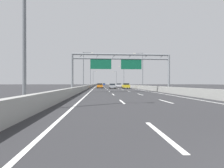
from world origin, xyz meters
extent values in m
plane|color=#2D2D30|center=(0.00, 100.00, 0.00)|extent=(260.00, 260.00, 0.00)
cube|color=white|center=(-1.80, 3.50, 0.01)|extent=(0.16, 3.00, 0.01)
cube|color=white|center=(-1.80, 12.50, 0.01)|extent=(0.16, 3.00, 0.01)
cube|color=white|center=(-1.80, 21.50, 0.01)|extent=(0.16, 3.00, 0.01)
cube|color=white|center=(-1.80, 30.50, 0.01)|extent=(0.16, 3.00, 0.01)
cube|color=white|center=(-1.80, 39.50, 0.01)|extent=(0.16, 3.00, 0.01)
cube|color=white|center=(-1.80, 48.50, 0.01)|extent=(0.16, 3.00, 0.01)
cube|color=white|center=(-1.80, 57.50, 0.01)|extent=(0.16, 3.00, 0.01)
cube|color=white|center=(-1.80, 66.50, 0.01)|extent=(0.16, 3.00, 0.01)
cube|color=white|center=(-1.80, 75.50, 0.01)|extent=(0.16, 3.00, 0.01)
cube|color=white|center=(-1.80, 84.50, 0.01)|extent=(0.16, 3.00, 0.01)
cube|color=white|center=(-1.80, 93.50, 0.01)|extent=(0.16, 3.00, 0.01)
cube|color=white|center=(-1.80, 102.50, 0.01)|extent=(0.16, 3.00, 0.01)
cube|color=white|center=(-1.80, 111.50, 0.01)|extent=(0.16, 3.00, 0.01)
cube|color=white|center=(-1.80, 120.50, 0.01)|extent=(0.16, 3.00, 0.01)
cube|color=white|center=(-1.80, 129.50, 0.01)|extent=(0.16, 3.00, 0.01)
cube|color=white|center=(-1.80, 138.50, 0.01)|extent=(0.16, 3.00, 0.01)
cube|color=white|center=(-1.80, 147.50, 0.01)|extent=(0.16, 3.00, 0.01)
cube|color=white|center=(-1.80, 156.50, 0.01)|extent=(0.16, 3.00, 0.01)
cube|color=white|center=(1.80, 12.50, 0.01)|extent=(0.16, 3.00, 0.01)
cube|color=white|center=(1.80, 21.50, 0.01)|extent=(0.16, 3.00, 0.01)
cube|color=white|center=(1.80, 30.50, 0.01)|extent=(0.16, 3.00, 0.01)
cube|color=white|center=(1.80, 39.50, 0.01)|extent=(0.16, 3.00, 0.01)
cube|color=white|center=(1.80, 48.50, 0.01)|extent=(0.16, 3.00, 0.01)
cube|color=white|center=(1.80, 57.50, 0.01)|extent=(0.16, 3.00, 0.01)
cube|color=white|center=(1.80, 66.50, 0.01)|extent=(0.16, 3.00, 0.01)
cube|color=white|center=(1.80, 75.50, 0.01)|extent=(0.16, 3.00, 0.01)
cube|color=white|center=(1.80, 84.50, 0.01)|extent=(0.16, 3.00, 0.01)
cube|color=white|center=(1.80, 93.50, 0.01)|extent=(0.16, 3.00, 0.01)
cube|color=white|center=(1.80, 102.50, 0.01)|extent=(0.16, 3.00, 0.01)
cube|color=white|center=(1.80, 111.50, 0.01)|extent=(0.16, 3.00, 0.01)
cube|color=white|center=(1.80, 120.50, 0.01)|extent=(0.16, 3.00, 0.01)
cube|color=white|center=(1.80, 129.50, 0.01)|extent=(0.16, 3.00, 0.01)
cube|color=white|center=(1.80, 138.50, 0.01)|extent=(0.16, 3.00, 0.01)
cube|color=white|center=(1.80, 147.50, 0.01)|extent=(0.16, 3.00, 0.01)
cube|color=white|center=(1.80, 156.50, 0.01)|extent=(0.16, 3.00, 0.01)
cube|color=white|center=(-5.25, 88.00, 0.01)|extent=(0.16, 176.00, 0.01)
cube|color=white|center=(5.25, 88.00, 0.01)|extent=(0.16, 176.00, 0.01)
cube|color=#9E9E99|center=(-6.90, 110.00, 0.47)|extent=(0.45, 220.00, 0.95)
cube|color=#9E9E99|center=(6.90, 110.00, 0.47)|extent=(0.45, 220.00, 0.95)
cylinder|color=gray|center=(-7.96, 27.04, 3.10)|extent=(0.36, 0.36, 6.20)
cylinder|color=gray|center=(7.96, 27.04, 3.10)|extent=(0.36, 0.36, 6.20)
cylinder|color=gray|center=(0.00, 27.04, 6.20)|extent=(15.93, 0.32, 0.32)
cylinder|color=gray|center=(0.00, 27.04, 5.50)|extent=(15.93, 0.26, 0.26)
cylinder|color=gray|center=(-6.64, 27.04, 5.85)|extent=(0.74, 0.10, 0.74)
cylinder|color=gray|center=(-3.98, 27.04, 5.85)|extent=(0.74, 0.10, 0.74)
cylinder|color=gray|center=(-1.33, 27.04, 5.85)|extent=(0.74, 0.10, 0.74)
cylinder|color=gray|center=(1.33, 27.04, 5.85)|extent=(0.74, 0.10, 0.74)
cylinder|color=gray|center=(3.98, 27.04, 5.85)|extent=(0.74, 0.10, 0.74)
cylinder|color=gray|center=(6.64, 27.04, 5.85)|extent=(0.74, 0.10, 0.74)
cube|color=#0F5B3D|center=(-3.37, 27.04, 4.60)|extent=(3.40, 0.12, 1.60)
cube|color=#0F5B3D|center=(1.62, 27.04, 4.60)|extent=(3.40, 0.12, 1.60)
cylinder|color=slate|center=(-7.70, 8.37, 4.75)|extent=(0.20, 0.20, 9.50)
cylinder|color=slate|center=(-7.70, 43.76, 4.75)|extent=(0.20, 0.20, 9.50)
cylinder|color=slate|center=(-6.60, 43.76, 9.35)|extent=(2.20, 0.12, 0.12)
cube|color=#F2EAC6|center=(-5.50, 43.76, 9.25)|extent=(0.56, 0.28, 0.20)
cylinder|color=slate|center=(7.70, 43.76, 4.75)|extent=(0.20, 0.20, 9.50)
cylinder|color=slate|center=(6.60, 43.76, 9.35)|extent=(2.20, 0.12, 0.12)
cube|color=#F2EAC6|center=(5.50, 43.76, 9.25)|extent=(0.56, 0.28, 0.20)
cylinder|color=slate|center=(-7.70, 79.15, 4.75)|extent=(0.20, 0.20, 9.50)
cylinder|color=slate|center=(-6.60, 79.15, 9.35)|extent=(2.20, 0.12, 0.12)
cube|color=#F2EAC6|center=(-5.50, 79.15, 9.25)|extent=(0.56, 0.28, 0.20)
cylinder|color=slate|center=(7.70, 79.15, 4.75)|extent=(0.20, 0.20, 9.50)
cylinder|color=slate|center=(6.60, 79.15, 9.35)|extent=(2.20, 0.12, 0.12)
cube|color=#F2EAC6|center=(5.50, 79.15, 9.25)|extent=(0.56, 0.28, 0.20)
cylinder|color=slate|center=(-7.70, 114.55, 4.75)|extent=(0.20, 0.20, 9.50)
cylinder|color=slate|center=(-6.60, 114.55, 9.35)|extent=(2.20, 0.12, 0.12)
cube|color=#F2EAC6|center=(-5.50, 114.55, 9.25)|extent=(0.56, 0.28, 0.20)
cylinder|color=slate|center=(7.70, 114.55, 4.75)|extent=(0.20, 0.20, 9.50)
cylinder|color=slate|center=(6.60, 114.55, 9.35)|extent=(2.20, 0.12, 0.12)
cube|color=#F2EAC6|center=(5.50, 114.55, 9.25)|extent=(0.56, 0.28, 0.20)
cube|color=yellow|center=(3.75, 47.13, 0.68)|extent=(1.71, 4.23, 0.72)
cube|color=black|center=(3.75, 46.75, 1.26)|extent=(1.50, 1.97, 0.44)
cylinder|color=black|center=(3.00, 48.69, 0.32)|extent=(0.22, 0.64, 0.64)
cylinder|color=black|center=(4.49, 48.69, 0.32)|extent=(0.22, 0.64, 0.64)
cylinder|color=black|center=(3.00, 45.56, 0.32)|extent=(0.22, 0.64, 0.64)
cylinder|color=black|center=(4.49, 45.56, 0.32)|extent=(0.22, 0.64, 0.64)
cube|color=orange|center=(-3.46, 51.86, 0.66)|extent=(1.73, 4.38, 0.68)
cube|color=black|center=(-3.46, 52.28, 1.23)|extent=(1.52, 1.75, 0.46)
cylinder|color=black|center=(-4.22, 53.49, 0.32)|extent=(0.22, 0.64, 0.64)
cylinder|color=black|center=(-2.70, 53.49, 0.32)|extent=(0.22, 0.64, 0.64)
cylinder|color=black|center=(-4.22, 50.22, 0.32)|extent=(0.22, 0.64, 0.64)
cylinder|color=black|center=(-2.70, 50.22, 0.32)|extent=(0.22, 0.64, 0.64)
cube|color=#2347AD|center=(0.10, 138.71, 0.65)|extent=(1.84, 4.25, 0.66)
cube|color=black|center=(0.10, 138.72, 1.21)|extent=(1.62, 1.76, 0.46)
cylinder|color=black|center=(-0.72, 140.29, 0.32)|extent=(0.22, 0.64, 0.64)
cylinder|color=black|center=(0.91, 140.29, 0.32)|extent=(0.22, 0.64, 0.64)
cylinder|color=black|center=(-0.72, 137.13, 0.32)|extent=(0.22, 0.64, 0.64)
cylinder|color=black|center=(0.91, 137.13, 0.32)|extent=(0.22, 0.64, 0.64)
cube|color=silver|center=(3.46, 62.29, 0.65)|extent=(1.87, 4.41, 0.65)
cube|color=black|center=(3.46, 62.33, 1.19)|extent=(1.64, 2.01, 0.43)
cylinder|color=black|center=(2.63, 63.94, 0.32)|extent=(0.22, 0.64, 0.64)
cylinder|color=black|center=(4.28, 63.94, 0.32)|extent=(0.22, 0.64, 0.64)
cylinder|color=black|center=(2.63, 60.64, 0.32)|extent=(0.22, 0.64, 0.64)
cylinder|color=black|center=(4.28, 60.64, 0.32)|extent=(0.22, 0.64, 0.64)
cube|color=#A8ADB2|center=(0.05, 48.01, 0.63)|extent=(1.73, 4.29, 0.63)
cube|color=black|center=(0.05, 48.33, 1.16)|extent=(1.53, 1.95, 0.43)
cylinder|color=black|center=(-0.71, 49.61, 0.32)|extent=(0.22, 0.64, 0.64)
cylinder|color=black|center=(0.81, 49.61, 0.32)|extent=(0.22, 0.64, 0.64)
cylinder|color=black|center=(-0.71, 46.42, 0.32)|extent=(0.22, 0.64, 0.64)
cylinder|color=black|center=(0.81, 46.42, 0.32)|extent=(0.22, 0.64, 0.64)
cube|color=black|center=(-3.56, 61.13, 0.64)|extent=(1.88, 4.44, 0.65)
cube|color=black|center=(-3.56, 60.68, 1.21)|extent=(1.65, 2.00, 0.48)
cylinder|color=black|center=(-4.39, 62.80, 0.32)|extent=(0.22, 0.64, 0.64)
cylinder|color=black|center=(-2.73, 62.80, 0.32)|extent=(0.22, 0.64, 0.64)
cylinder|color=black|center=(-4.39, 59.46, 0.32)|extent=(0.22, 0.64, 0.64)
cylinder|color=black|center=(-2.73, 59.46, 0.32)|extent=(0.22, 0.64, 0.64)
camera|label=1|loc=(-3.62, -1.51, 1.50)|focal=28.15mm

